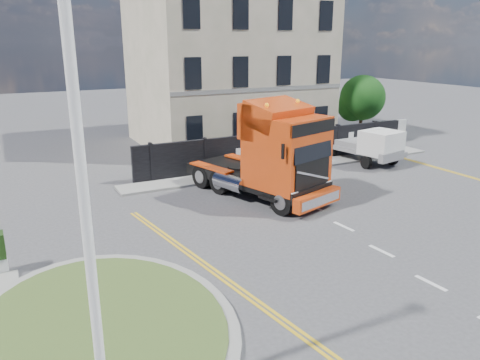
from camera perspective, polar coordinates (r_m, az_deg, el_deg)
ground at (r=17.76m, az=4.27°, el=-6.89°), size 120.00×120.00×0.00m
traffic_island at (r=12.99m, az=-16.54°, el=-16.65°), size 6.80×6.80×0.17m
hoarding_fence at (r=28.07m, az=6.20°, el=4.00°), size 18.80×0.25×2.00m
georgian_building at (r=33.70m, az=-1.57°, el=14.37°), size 12.30×10.30×12.80m
tree at (r=34.88m, az=14.42°, el=9.45°), size 3.20×3.20×4.80m
pavement_far at (r=27.27m, az=6.20°, el=1.60°), size 20.00×1.60×0.12m
truck at (r=21.22m, az=4.20°, el=2.76°), size 4.79×7.95×4.48m
flatbed_pickup at (r=28.78m, az=15.95°, el=4.05°), size 2.89×5.36×2.11m
lamppost_island at (r=8.32m, az=-18.49°, el=-2.20°), size 0.27×0.53×8.63m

